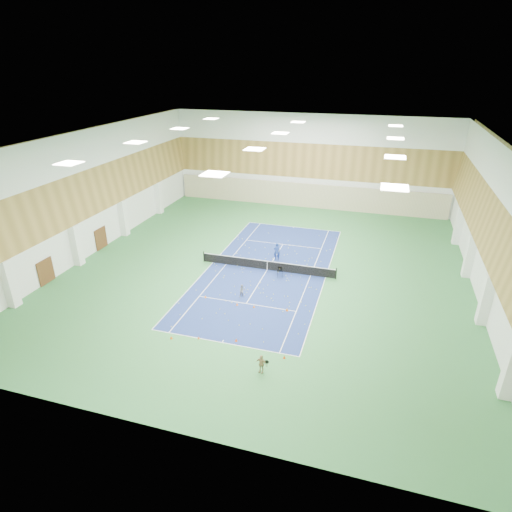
# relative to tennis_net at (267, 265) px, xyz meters

# --- Properties ---
(ground) EXTENTS (40.00, 40.00, 0.00)m
(ground) POSITION_rel_tennis_net_xyz_m (0.00, 0.00, -0.55)
(ground) COLOR #307039
(ground) RESTS_ON ground
(room_shell) EXTENTS (36.00, 40.00, 12.00)m
(room_shell) POSITION_rel_tennis_net_xyz_m (0.00, 0.00, 5.45)
(room_shell) COLOR white
(room_shell) RESTS_ON ground
(wood_cladding) EXTENTS (36.00, 40.00, 8.00)m
(wood_cladding) POSITION_rel_tennis_net_xyz_m (0.00, 0.00, 7.45)
(wood_cladding) COLOR olive
(wood_cladding) RESTS_ON room_shell
(ceiling_light_grid) EXTENTS (21.40, 25.40, 0.06)m
(ceiling_light_grid) POSITION_rel_tennis_net_xyz_m (0.00, 0.00, 11.37)
(ceiling_light_grid) COLOR white
(ceiling_light_grid) RESTS_ON room_shell
(court_surface) EXTENTS (10.97, 23.77, 0.01)m
(court_surface) POSITION_rel_tennis_net_xyz_m (0.00, 0.00, -0.55)
(court_surface) COLOR navy
(court_surface) RESTS_ON ground
(tennis_balls_scatter) EXTENTS (10.57, 22.77, 0.07)m
(tennis_balls_scatter) POSITION_rel_tennis_net_xyz_m (0.00, 0.00, -0.50)
(tennis_balls_scatter) COLOR yellow
(tennis_balls_scatter) RESTS_ON ground
(tennis_net) EXTENTS (12.80, 0.10, 1.10)m
(tennis_net) POSITION_rel_tennis_net_xyz_m (0.00, 0.00, 0.00)
(tennis_net) COLOR black
(tennis_net) RESTS_ON ground
(back_curtain) EXTENTS (35.40, 0.16, 3.20)m
(back_curtain) POSITION_rel_tennis_net_xyz_m (0.00, 19.75, 1.05)
(back_curtain) COLOR #C6B793
(back_curtain) RESTS_ON ground
(door_left_a) EXTENTS (0.08, 1.80, 2.20)m
(door_left_a) POSITION_rel_tennis_net_xyz_m (-17.92, -8.00, 0.55)
(door_left_a) COLOR #593319
(door_left_a) RESTS_ON ground
(door_left_b) EXTENTS (0.08, 1.80, 2.20)m
(door_left_b) POSITION_rel_tennis_net_xyz_m (-17.92, 0.00, 0.55)
(door_left_b) COLOR #593319
(door_left_b) RESTS_ON ground
(coach) EXTENTS (0.73, 0.56, 1.80)m
(coach) POSITION_rel_tennis_net_xyz_m (0.30, 2.43, 0.35)
(coach) COLOR navy
(coach) RESTS_ON ground
(child_court) EXTENTS (0.69, 0.69, 1.13)m
(child_court) POSITION_rel_tennis_net_xyz_m (-0.65, -5.42, 0.01)
(child_court) COLOR gray
(child_court) RESTS_ON ground
(child_apron) EXTENTS (0.81, 0.46, 1.29)m
(child_apron) POSITION_rel_tennis_net_xyz_m (3.46, -14.07, 0.10)
(child_apron) COLOR tan
(child_apron) RESTS_ON ground
(ball_cart) EXTENTS (0.63, 0.63, 0.91)m
(ball_cart) POSITION_rel_tennis_net_xyz_m (1.46, -1.00, -0.10)
(ball_cart) COLOR black
(ball_cart) RESTS_ON ground
(cone_svc_a) EXTENTS (0.20, 0.20, 0.22)m
(cone_svc_a) POSITION_rel_tennis_net_xyz_m (-3.54, -6.45, -0.44)
(cone_svc_a) COLOR orange
(cone_svc_a) RESTS_ON ground
(cone_svc_b) EXTENTS (0.20, 0.20, 0.22)m
(cone_svc_b) POSITION_rel_tennis_net_xyz_m (-0.63, -6.84, -0.44)
(cone_svc_b) COLOR #FF640D
(cone_svc_b) RESTS_ON ground
(cone_svc_c) EXTENTS (0.19, 0.19, 0.21)m
(cone_svc_c) POSITION_rel_tennis_net_xyz_m (0.77, -6.79, -0.44)
(cone_svc_c) COLOR orange
(cone_svc_c) RESTS_ON ground
(cone_svc_d) EXTENTS (0.22, 0.22, 0.25)m
(cone_svc_d) POSITION_rel_tennis_net_xyz_m (3.40, -6.53, -0.43)
(cone_svc_d) COLOR orange
(cone_svc_d) RESTS_ON ground
(cone_base_a) EXTENTS (0.21, 0.21, 0.23)m
(cone_base_a) POSITION_rel_tennis_net_xyz_m (-3.60, -12.48, -0.43)
(cone_base_a) COLOR #F25F0C
(cone_base_a) RESTS_ON ground
(cone_base_b) EXTENTS (0.17, 0.17, 0.19)m
(cone_base_b) POSITION_rel_tennis_net_xyz_m (-1.75, -11.92, -0.45)
(cone_base_b) COLOR #F4580C
(cone_base_b) RESTS_ON ground
(cone_base_c) EXTENTS (0.21, 0.21, 0.23)m
(cone_base_c) POSITION_rel_tennis_net_xyz_m (0.89, -11.45, -0.43)
(cone_base_c) COLOR #FD540D
(cone_base_c) RESTS_ON ground
(cone_base_d) EXTENTS (0.19, 0.19, 0.21)m
(cone_base_d) POSITION_rel_tennis_net_xyz_m (4.55, -12.31, -0.44)
(cone_base_d) COLOR #E1440B
(cone_base_d) RESTS_ON ground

